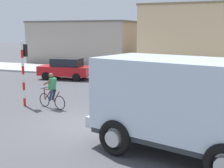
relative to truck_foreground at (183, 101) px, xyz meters
The scene contains 9 objects.
ground_plane 4.86m from the truck_foreground, 157.51° to the left, with size 120.00×120.00×0.00m, color #4C4C51.
sidewalk_far 16.14m from the truck_foreground, 105.22° to the left, with size 80.00×5.00×0.16m, color #ADADA8.
truck_foreground is the anchor object (origin of this frame).
cyclist 7.42m from the truck_foreground, 153.92° to the left, with size 1.69×0.59×1.72m.
traffic_light_pole 8.76m from the truck_foreground, 158.56° to the left, with size 0.24×0.43×3.20m.
car_red_near 15.36m from the truck_foreground, 133.02° to the left, with size 4.17×2.22×1.60m.
pedestrian_near_kerb 11.76m from the truck_foreground, 118.52° to the left, with size 0.34×0.22×1.62m.
building_corner_left 26.07m from the truck_foreground, 123.45° to the left, with size 11.63×5.49×4.72m.
building_mid_block 22.28m from the truck_foreground, 95.28° to the left, with size 10.18×6.93×6.18m.
Camera 1 is at (5.40, -10.56, 3.73)m, focal length 48.05 mm.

